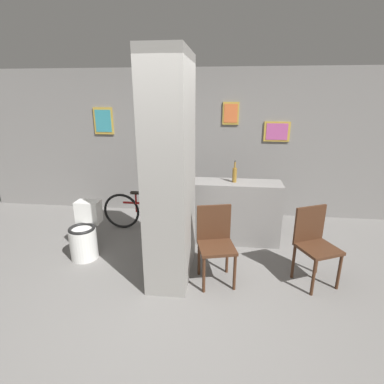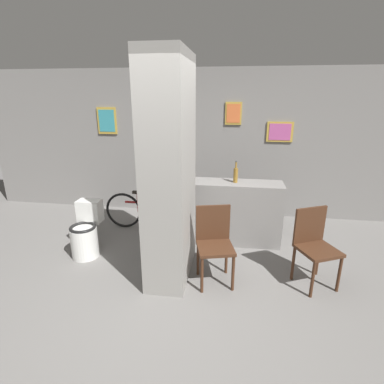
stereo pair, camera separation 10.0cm
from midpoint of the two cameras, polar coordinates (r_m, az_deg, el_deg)
name	(u,v)px [view 1 (the left image)]	position (r m, az deg, el deg)	size (l,w,h in m)	color
ground_plane	(162,296)	(3.58, -6.51, -19.15)	(14.00, 14.00, 0.00)	slate
wall_back	(191,144)	(5.51, -0.74, 9.16)	(8.00, 0.09, 2.60)	gray
pillar_center	(171,173)	(3.45, -4.95, 3.61)	(0.49, 1.01, 2.60)	gray
counter_shelf	(233,212)	(4.57, 7.25, -3.78)	(1.38, 0.44, 0.94)	gray
toilet	(85,235)	(4.43, -20.37, -7.62)	(0.36, 0.52, 0.74)	silver
chair_near_pillar	(215,240)	(3.59, 3.67, -9.19)	(0.50, 0.50, 0.92)	#422616
chair_by_doorway	(314,242)	(3.82, 21.58, -8.79)	(0.55, 0.55, 0.92)	#422616
bicycle	(152,212)	(4.99, -8.19, -3.72)	(1.65, 0.42, 0.66)	black
bottle_tall	(235,174)	(4.38, 7.46, 3.38)	(0.06, 0.06, 0.32)	olive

